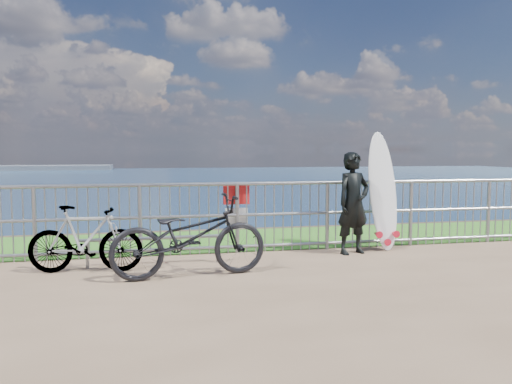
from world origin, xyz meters
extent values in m
plane|color=#2E721F|center=(0.00, 2.70, 0.01)|extent=(120.00, 120.00, 0.00)
cube|color=brown|center=(0.00, 3.90, -2.50)|extent=(120.00, 0.30, 5.00)
plane|color=navy|center=(0.00, 90.00, -5.00)|extent=(260.00, 260.00, 0.00)
cylinder|color=gray|center=(0.00, 1.60, 1.10)|extent=(10.00, 0.06, 0.06)
cylinder|color=gray|center=(0.00, 1.60, 0.61)|extent=(10.00, 0.05, 0.05)
cylinder|color=gray|center=(0.00, 1.60, 0.10)|extent=(10.00, 0.05, 0.05)
cylinder|color=gray|center=(-3.50, 1.60, 0.55)|extent=(0.06, 0.06, 1.10)
cylinder|color=gray|center=(-2.00, 1.60, 0.55)|extent=(0.06, 0.06, 1.10)
cylinder|color=gray|center=(-0.50, 1.60, 0.55)|extent=(0.06, 0.06, 1.10)
cylinder|color=gray|center=(1.00, 1.60, 0.55)|extent=(0.06, 0.06, 1.10)
cylinder|color=gray|center=(2.50, 1.60, 0.55)|extent=(0.06, 0.06, 1.10)
cylinder|color=gray|center=(4.00, 1.60, 0.55)|extent=(0.06, 0.06, 1.10)
cube|color=red|center=(-0.50, 1.66, 0.92)|extent=(0.42, 0.02, 0.30)
cube|color=white|center=(-0.50, 1.66, 0.92)|extent=(0.38, 0.01, 0.08)
cube|color=white|center=(-0.50, 1.66, 0.58)|extent=(0.36, 0.02, 0.26)
imported|color=black|center=(1.28, 1.17, 0.80)|extent=(0.67, 0.53, 1.60)
ellipsoid|color=silver|center=(1.89, 1.43, 0.97)|extent=(0.57, 0.51, 1.95)
cone|color=red|center=(1.74, 1.31, 0.28)|extent=(0.12, 0.21, 0.12)
cone|color=red|center=(2.04, 1.31, 0.28)|extent=(0.12, 0.21, 0.12)
cone|color=red|center=(1.89, 1.31, 0.15)|extent=(0.12, 0.21, 0.12)
imported|color=black|center=(-1.35, 0.24, 0.53)|extent=(2.08, 0.94, 1.06)
imported|color=black|center=(-2.69, 0.76, 0.45)|extent=(1.54, 0.59, 0.90)
cylinder|color=gray|center=(-1.80, 0.99, 0.39)|extent=(2.01, 0.05, 0.05)
cylinder|color=gray|center=(-2.70, 0.99, 0.20)|extent=(0.04, 0.04, 0.39)
cylinder|color=gray|center=(-0.90, 0.99, 0.20)|extent=(0.04, 0.04, 0.39)
camera|label=1|loc=(-1.81, -6.11, 1.64)|focal=35.00mm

